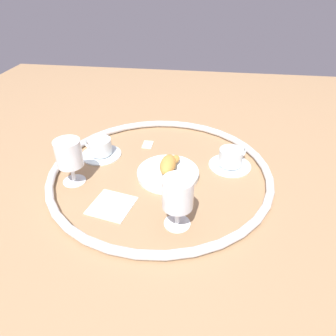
# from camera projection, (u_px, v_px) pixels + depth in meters

# --- Properties ---
(ground_plane) EXTENTS (2.20, 2.20, 0.00)m
(ground_plane) POSITION_uv_depth(u_px,v_px,m) (160.00, 174.00, 0.96)
(ground_plane) COLOR #997551
(table_chrome_rim) EXTENTS (0.69, 0.69, 0.02)m
(table_chrome_rim) POSITION_uv_depth(u_px,v_px,m) (160.00, 171.00, 0.95)
(table_chrome_rim) COLOR silver
(table_chrome_rim) RESTS_ON ground_plane
(pastry_plate) EXTENTS (0.19, 0.19, 0.02)m
(pastry_plate) POSITION_uv_depth(u_px,v_px,m) (168.00, 173.00, 0.94)
(pastry_plate) COLOR silver
(pastry_plate) RESTS_ON ground_plane
(croissant_large) EXTENTS (0.14, 0.06, 0.04)m
(croissant_large) POSITION_uv_depth(u_px,v_px,m) (169.00, 165.00, 0.93)
(croissant_large) COLOR #CC893D
(croissant_large) RESTS_ON pastry_plate
(coffee_cup_near) EXTENTS (0.14, 0.14, 0.06)m
(coffee_cup_near) POSITION_uv_depth(u_px,v_px,m) (231.00, 159.00, 0.98)
(coffee_cup_near) COLOR silver
(coffee_cup_near) RESTS_ON ground_plane
(coffee_cup_far) EXTENTS (0.14, 0.14, 0.06)m
(coffee_cup_far) POSITION_uv_depth(u_px,v_px,m) (100.00, 148.00, 1.04)
(coffee_cup_far) COLOR silver
(coffee_cup_far) RESTS_ON ground_plane
(juice_glass_left) EXTENTS (0.08, 0.08, 0.14)m
(juice_glass_left) POSITION_uv_depth(u_px,v_px,m) (178.00, 195.00, 0.72)
(juice_glass_left) COLOR white
(juice_glass_left) RESTS_ON ground_plane
(juice_glass_right) EXTENTS (0.08, 0.08, 0.14)m
(juice_glass_right) POSITION_uv_depth(u_px,v_px,m) (69.00, 154.00, 0.87)
(juice_glass_right) COLOR white
(juice_glass_right) RESTS_ON ground_plane
(sugar_packet) EXTENTS (0.05, 0.03, 0.01)m
(sugar_packet) POSITION_uv_depth(u_px,v_px,m) (148.00, 144.00, 1.11)
(sugar_packet) COLOR white
(sugar_packet) RESTS_ON ground_plane
(folded_napkin) EXTENTS (0.13, 0.13, 0.01)m
(folded_napkin) POSITION_uv_depth(u_px,v_px,m) (112.00, 205.00, 0.83)
(folded_napkin) COLOR silver
(folded_napkin) RESTS_ON ground_plane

